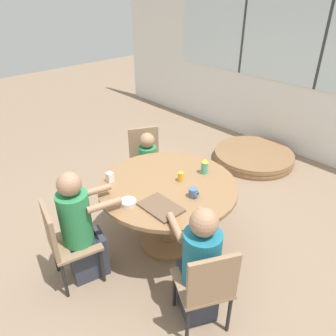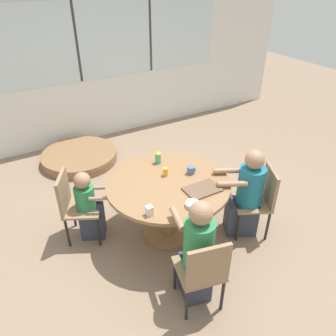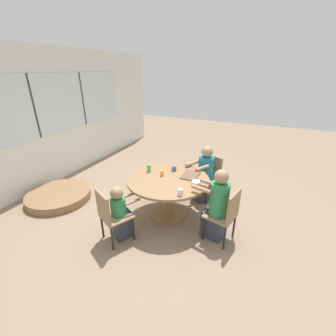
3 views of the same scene
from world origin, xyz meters
The scene contains 16 objects.
ground_plane centered at (0.00, 0.00, 0.00)m, with size 16.00×16.00×0.00m, color #8C725B.
wall_back_with_windows centered at (0.00, 2.90, 1.42)m, with size 8.40×0.08×2.80m.
dining_table centered at (0.00, 0.00, 0.58)m, with size 1.35×1.35×0.73m.
chair_for_woman_green_shirt centered at (0.93, -0.48, 0.50)m, with size 0.54×0.54×0.84m.
chair_for_man_blue_shirt centered at (-0.24, -1.02, 0.50)m, with size 0.48×0.48×0.84m.
chair_for_toddler centered at (-0.93, 0.48, 0.50)m, with size 0.54×0.54×0.84m.
person_woman_green_shirt centered at (0.78, -0.40, 0.50)m, with size 0.59×0.49×1.08m.
person_man_blue_shirt centered at (-0.20, -0.86, 0.52)m, with size 0.38×0.54×1.12m.
person_toddler centered at (-0.79, 0.41, 0.41)m, with size 0.45×0.37×0.87m.
food_tray_dark centered at (0.23, -0.31, 0.74)m, with size 0.37×0.25×0.02m.
coffee_mug centered at (0.31, 0.02, 0.77)m, with size 0.09×0.09×0.09m.
sippy_cup centered at (0.10, 0.41, 0.81)m, with size 0.07×0.07×0.16m.
juice_glass centered at (0.04, 0.13, 0.77)m, with size 0.06×0.06×0.09m.
milk_carton_small centered at (-0.42, -0.38, 0.77)m, with size 0.06×0.06×0.10m.
bowl_white_shallow centered at (0.00, -0.48, 0.75)m, with size 0.14×0.14×0.04m.
folded_table_stack centered at (-0.40, 2.17, 0.07)m, with size 1.20×1.20×0.15m.
Camera 3 is at (-2.99, -1.35, 2.36)m, focal length 24.00 mm.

